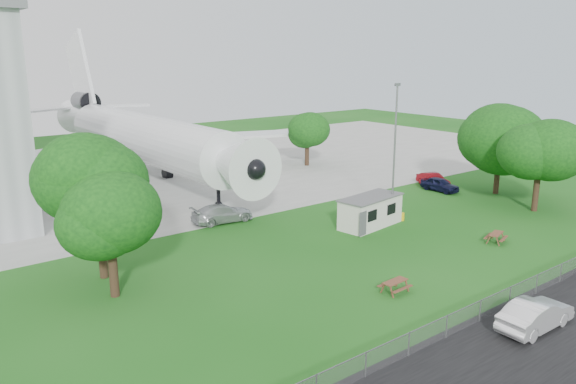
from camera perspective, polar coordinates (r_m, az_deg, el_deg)
ground at (r=40.64m, az=9.18°, el=-7.25°), size 160.00×160.00×0.00m
asphalt_strip at (r=34.00m, az=25.78°, el=-12.94°), size 120.00×8.00×0.02m
concrete_apron at (r=70.97m, az=-13.78°, el=1.76°), size 120.00×46.00×0.03m
airliner at (r=67.34m, az=-14.83°, el=5.59°), size 46.36×47.73×17.69m
site_cabin at (r=48.79m, az=8.38°, el=-1.95°), size 6.91×3.57×2.62m
picnic_west at (r=36.35m, az=10.78°, el=-9.96°), size 1.88×1.60×0.76m
picnic_east at (r=47.47m, az=20.32°, el=-4.81°), size 2.16×1.97×0.76m
fence at (r=35.44m, az=20.66°, el=-11.31°), size 58.00×0.04×1.30m
lamp_mast at (r=48.92m, az=10.74°, el=3.64°), size 0.16×0.16×12.00m
tree_west_big at (r=37.89m, az=-18.93°, el=1.39°), size 7.50×7.50×10.59m
tree_west_small at (r=35.16m, az=-17.70°, el=-2.87°), size 6.18×6.18×7.91m
tree_east_front at (r=56.89m, az=24.29°, el=4.01°), size 7.00×7.00×9.44m
tree_east_back at (r=62.60m, az=20.76°, el=4.84°), size 8.64×8.64×9.92m
tree_far_apron at (r=73.71m, az=1.96°, el=6.13°), size 5.43×5.43×7.21m
car_centre_sedan at (r=33.78m, az=23.84°, el=-11.34°), size 5.12×1.87×1.68m
car_ne_hatch at (r=62.66m, az=15.17°, el=0.74°), size 1.80×4.32×1.46m
car_ne_sedan at (r=64.68m, az=14.53°, el=1.19°), size 2.65×4.69×1.46m
car_apron_van at (r=49.78m, az=-6.69°, el=-2.18°), size 5.74×2.84×1.60m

